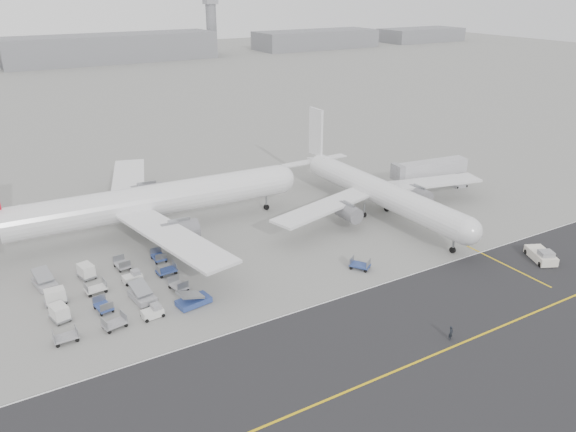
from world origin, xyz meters
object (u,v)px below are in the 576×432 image
jet_bridge (431,170)px  airliner_b (377,191)px  airliner_a (146,202)px  control_tower (211,25)px  pushback_tug (541,255)px  ground_crew_a (451,333)px

jet_bridge → airliner_b: bearing=-158.0°
airliner_a → airliner_b: 40.72m
control_tower → pushback_tug: bearing=-103.2°
jet_bridge → ground_crew_a: size_ratio=9.58×
airliner_a → jet_bridge: bearing=-96.3°
control_tower → airliner_a: 259.02m
airliner_b → ground_crew_a: airliner_b is taller
pushback_tug → ground_crew_a: pushback_tug is taller
airliner_b → jet_bridge: 17.86m
airliner_b → airliner_a: bearing=159.4°
airliner_b → control_tower: bearing=72.0°
control_tower → ground_crew_a: (-91.36, -281.75, -15.34)m
ground_crew_a → control_tower: bearing=56.5°
airliner_a → pushback_tug: size_ratio=7.71×
control_tower → airliner_b: control_tower is taller
control_tower → jet_bridge: bearing=-103.3°
jet_bridge → control_tower: bearing=84.3°
ground_crew_a → pushback_tug: bearing=0.7°
airliner_a → ground_crew_a: airliner_a is taller
airliner_b → pushback_tug: 29.44m
control_tower → airliner_a: size_ratio=0.56×
airliner_b → pushback_tug: bearing=-70.9°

